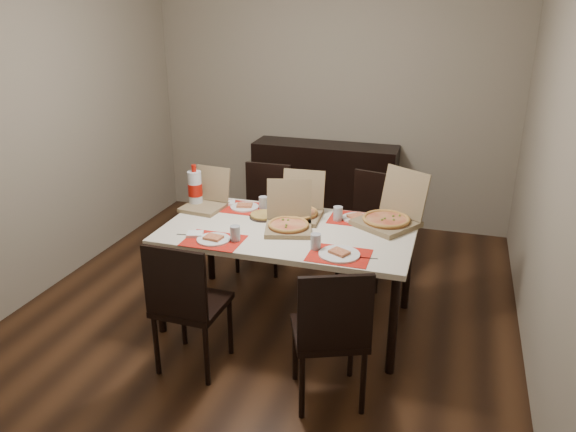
% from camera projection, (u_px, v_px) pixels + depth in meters
% --- Properties ---
extents(ground, '(3.80, 4.00, 0.02)m').
position_uv_depth(ground, '(271.00, 305.00, 4.55)').
color(ground, '#3F2413').
rests_on(ground, ground).
extents(room_walls, '(3.84, 4.02, 2.62)m').
position_uv_depth(room_walls, '(287.00, 79.00, 4.31)').
color(room_walls, gray).
rests_on(room_walls, ground).
extents(sideboard, '(1.50, 0.40, 0.90)m').
position_uv_depth(sideboard, '(324.00, 186.00, 5.97)').
color(sideboard, black).
rests_on(sideboard, ground).
extents(dining_table, '(1.80, 1.00, 0.75)m').
position_uv_depth(dining_table, '(288.00, 237.00, 4.09)').
color(dining_table, beige).
rests_on(dining_table, ground).
extents(chair_near_left, '(0.43, 0.43, 0.93)m').
position_uv_depth(chair_near_left, '(186.00, 302.00, 3.56)').
color(chair_near_left, black).
rests_on(chair_near_left, ground).
extents(chair_near_right, '(0.55, 0.55, 0.93)m').
position_uv_depth(chair_near_right, '(331.00, 331.00, 3.25)').
color(chair_near_right, black).
rests_on(chair_near_right, ground).
extents(chair_far_left, '(0.43, 0.43, 0.93)m').
position_uv_depth(chair_far_left, '(264.00, 212.00, 5.07)').
color(chair_far_left, black).
rests_on(chair_far_left, ground).
extents(chair_far_right, '(0.50, 0.50, 0.93)m').
position_uv_depth(chair_far_right, '(370.00, 223.00, 4.82)').
color(chair_far_right, black).
rests_on(chair_far_right, ground).
extents(setting_near_left, '(0.49, 0.30, 0.11)m').
position_uv_depth(setting_near_left, '(217.00, 237.00, 3.87)').
color(setting_near_left, red).
rests_on(setting_near_left, dining_table).
extents(setting_near_right, '(0.46, 0.30, 0.11)m').
position_uv_depth(setting_near_right, '(333.00, 251.00, 3.66)').
color(setting_near_right, red).
rests_on(setting_near_right, dining_table).
extents(setting_far_left, '(0.43, 0.30, 0.11)m').
position_uv_depth(setting_far_left, '(248.00, 206.00, 4.46)').
color(setting_far_left, red).
rests_on(setting_far_left, dining_table).
extents(setting_far_right, '(0.46, 0.30, 0.11)m').
position_uv_depth(setting_far_right, '(351.00, 217.00, 4.23)').
color(setting_far_right, red).
rests_on(setting_far_right, dining_table).
extents(napkin_loose, '(0.16, 0.16, 0.02)m').
position_uv_depth(napkin_loose, '(297.00, 233.00, 3.98)').
color(napkin_loose, white).
rests_on(napkin_loose, dining_table).
extents(pizza_box_center, '(0.41, 0.44, 0.33)m').
position_uv_depth(pizza_box_center, '(289.00, 222.00, 4.05)').
color(pizza_box_center, olive).
rests_on(pizza_box_center, dining_table).
extents(pizza_box_right, '(0.56, 0.57, 0.39)m').
position_uv_depth(pizza_box_right, '(389.00, 217.00, 4.12)').
color(pizza_box_right, olive).
rests_on(pizza_box_right, dining_table).
extents(pizza_box_left, '(0.34, 0.37, 0.30)m').
position_uv_depth(pizza_box_left, '(206.00, 201.00, 4.47)').
color(pizza_box_left, olive).
rests_on(pizza_box_left, dining_table).
extents(pizza_box_extra, '(0.35, 0.38, 0.33)m').
position_uv_depth(pizza_box_extra, '(300.00, 210.00, 4.27)').
color(pizza_box_extra, olive).
rests_on(pizza_box_extra, dining_table).
extents(faina_plate, '(0.22, 0.22, 0.03)m').
position_uv_depth(faina_plate, '(264.00, 216.00, 4.28)').
color(faina_plate, black).
rests_on(faina_plate, dining_table).
extents(dip_bowl, '(0.12, 0.12, 0.03)m').
position_uv_depth(dip_bowl, '(305.00, 218.00, 4.22)').
color(dip_bowl, white).
rests_on(dip_bowl, dining_table).
extents(soda_bottle, '(0.11, 0.11, 0.34)m').
position_uv_depth(soda_bottle, '(195.00, 189.00, 4.47)').
color(soda_bottle, silver).
rests_on(soda_bottle, dining_table).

